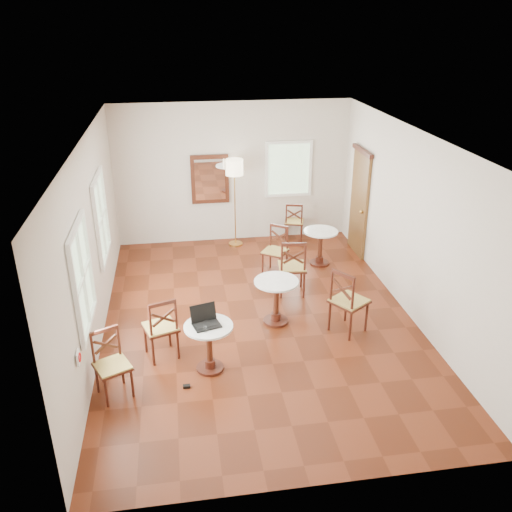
{
  "coord_description": "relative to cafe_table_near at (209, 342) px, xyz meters",
  "views": [
    {
      "loc": [
        -1.21,
        -7.54,
        4.61
      ],
      "look_at": [
        0.0,
        0.3,
        1.0
      ],
      "focal_mm": 37.56,
      "sensor_mm": 36.0,
      "label": 1
    }
  ],
  "objects": [
    {
      "name": "chair_near_b",
      "position": [
        -1.29,
        -0.35,
        0.02
      ],
      "size": [
        0.57,
        0.57,
        0.93
      ],
      "rotation": [
        0.0,
        0.0,
        0.44
      ],
      "color": "#431B10",
      "rests_on": "ground"
    },
    {
      "name": "chair_near_a",
      "position": [
        -0.66,
        0.42,
        0.05
      ],
      "size": [
        0.58,
        0.58,
        0.99
      ],
      "rotation": [
        0.0,
        0.0,
        3.47
      ],
      "color": "#431B10",
      "rests_on": "ground"
    },
    {
      "name": "chair_mid_b",
      "position": [
        2.21,
        0.67,
        0.1
      ],
      "size": [
        0.7,
        0.7,
        1.09
      ],
      "rotation": [
        0.0,
        0.0,
        2.17
      ],
      "color": "#431B10",
      "rests_on": "ground"
    },
    {
      "name": "cafe_table_mid",
      "position": [
        1.16,
        1.11,
        0.02
      ],
      "size": [
        0.71,
        0.71,
        0.75
      ],
      "color": "#431B10",
      "rests_on": "ground"
    },
    {
      "name": "floor_lamp",
      "position": [
        0.89,
        4.41,
        1.15
      ],
      "size": [
        0.37,
        0.37,
        1.89
      ],
      "color": "#BF8C3F",
      "rests_on": "ground"
    },
    {
      "name": "mouse",
      "position": [
        -0.02,
        0.09,
        0.29
      ],
      "size": [
        0.1,
        0.06,
        0.04
      ],
      "primitive_type": "ellipsoid",
      "rotation": [
        0.0,
        0.0,
        0.04
      ],
      "color": "black",
      "rests_on": "cafe_table_near"
    },
    {
      "name": "cafe_table_back",
      "position": [
        2.44,
        3.17,
        -0.0
      ],
      "size": [
        0.68,
        0.68,
        0.72
      ],
      "color": "#431B10",
      "rests_on": "ground"
    },
    {
      "name": "cafe_table_near",
      "position": [
        0.0,
        0.0,
        0.0
      ],
      "size": [
        0.68,
        0.68,
        0.72
      ],
      "color": "#431B10",
      "rests_on": "ground"
    },
    {
      "name": "power_adapter",
      "position": [
        -0.35,
        -0.37,
        -0.43
      ],
      "size": [
        0.1,
        0.06,
        0.04
      ],
      "primitive_type": "cube",
      "color": "black",
      "rests_on": "ground"
    },
    {
      "name": "chair_mid_a",
      "position": [
        1.62,
        2.03,
        0.08
      ],
      "size": [
        0.54,
        0.54,
        1.06
      ],
      "rotation": [
        0.0,
        0.0,
        3.03
      ],
      "color": "#431B10",
      "rests_on": "ground"
    },
    {
      "name": "chair_back_b",
      "position": [
        1.49,
        2.92,
        0.02
      ],
      "size": [
        0.6,
        0.6,
        0.94
      ],
      "rotation": [
        0.0,
        0.0,
        -0.61
      ],
      "color": "#431B10",
      "rests_on": "ground"
    },
    {
      "name": "room_shell",
      "position": [
        0.84,
        1.53,
        1.44
      ],
      "size": [
        5.02,
        7.02,
        3.01
      ],
      "color": "beige",
      "rests_on": "ground"
    },
    {
      "name": "laptop",
      "position": [
        -0.04,
        0.05,
        0.34
      ],
      "size": [
        0.43,
        0.39,
        0.26
      ],
      "rotation": [
        0.0,
        0.0,
        0.27
      ],
      "color": "black",
      "rests_on": "cafe_table_near"
    },
    {
      "name": "ground",
      "position": [
        0.9,
        1.26,
        -0.44
      ],
      "size": [
        7.0,
        7.0,
        0.0
      ],
      "primitive_type": "plane",
      "color": "#5C220F",
      "rests_on": "ground"
    },
    {
      "name": "chair_back_a",
      "position": [
        2.2,
        4.46,
        -0.0
      ],
      "size": [
        0.5,
        0.5,
        0.89
      ],
      "rotation": [
        0.0,
        0.0,
        2.87
      ],
      "color": "#431B10",
      "rests_on": "ground"
    },
    {
      "name": "navy_mug",
      "position": [
        -0.0,
        0.22,
        0.32
      ],
      "size": [
        0.12,
        0.08,
        0.09
      ],
      "color": "black",
      "rests_on": "cafe_table_near"
    },
    {
      "name": "water_glass",
      "position": [
        -0.05,
        -0.16,
        0.32
      ],
      "size": [
        0.06,
        0.06,
        0.09
      ],
      "primitive_type": "cylinder",
      "color": "white",
      "rests_on": "cafe_table_near"
    }
  ]
}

